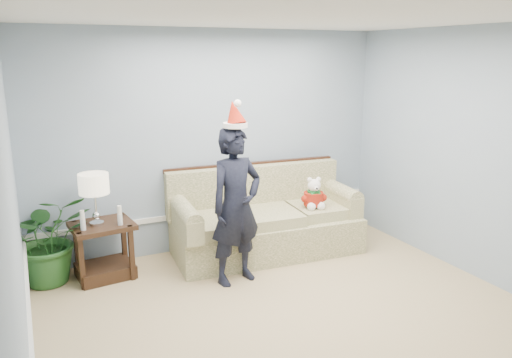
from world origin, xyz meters
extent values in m
cube|color=tan|center=(0.00, 0.00, -0.01)|extent=(4.50, 5.00, 0.02)
cube|color=white|center=(0.00, 0.00, 2.71)|extent=(4.50, 5.00, 0.02)
cube|color=#8DA2B4|center=(0.00, 2.51, 1.35)|extent=(4.50, 0.02, 2.70)
cube|color=#8DA2B4|center=(-2.26, 0.00, 1.35)|extent=(0.02, 5.00, 2.70)
cube|color=white|center=(0.00, 2.48, 0.45)|extent=(4.48, 0.03, 0.06)
cube|color=#51602D|center=(0.47, 1.97, 0.22)|extent=(2.33, 1.15, 0.43)
cube|color=#51602D|center=(-0.23, 1.91, 0.49)|extent=(0.73, 0.83, 0.13)
cube|color=#51602D|center=(0.47, 1.91, 0.49)|extent=(0.73, 0.83, 0.13)
cube|color=#51602D|center=(1.17, 1.91, 0.49)|extent=(0.73, 0.83, 0.13)
cube|color=#51602D|center=(0.47, 2.33, 0.73)|extent=(2.27, 0.40, 0.60)
cube|color=black|center=(0.47, 2.41, 1.03)|extent=(2.26, 0.24, 0.05)
cube|color=#51602D|center=(-0.56, 1.97, 0.56)|extent=(0.27, 0.98, 0.26)
cube|color=#51602D|center=(1.50, 1.97, 0.56)|extent=(0.27, 0.98, 0.26)
cube|color=#382214|center=(-1.46, 2.10, 0.59)|extent=(0.69, 0.60, 0.05)
cube|color=#382214|center=(-1.46, 2.10, 0.07)|extent=(0.63, 0.53, 0.14)
cube|color=#382214|center=(-1.72, 1.90, 0.31)|extent=(0.06, 0.06, 0.62)
cube|color=#382214|center=(-1.20, 1.90, 0.31)|extent=(0.06, 0.06, 0.62)
cube|color=#382214|center=(-1.72, 2.31, 0.31)|extent=(0.06, 0.06, 0.62)
cube|color=#382214|center=(-1.20, 2.31, 0.31)|extent=(0.06, 0.06, 0.62)
cylinder|color=silver|center=(-1.51, 2.09, 0.64)|extent=(0.15, 0.15, 0.03)
sphere|color=silver|center=(-1.51, 2.09, 0.72)|extent=(0.09, 0.09, 0.09)
cylinder|color=silver|center=(-1.51, 2.09, 0.86)|extent=(0.02, 0.02, 0.32)
cylinder|color=beige|center=(-1.51, 2.09, 1.07)|extent=(0.32, 0.32, 0.22)
cylinder|color=silver|center=(-1.66, 1.98, 0.68)|extent=(0.05, 0.05, 0.12)
cylinder|color=white|center=(-1.66, 1.98, 0.79)|extent=(0.05, 0.05, 0.10)
cylinder|color=silver|center=(-1.28, 1.98, 0.68)|extent=(0.05, 0.05, 0.12)
cylinder|color=white|center=(-1.28, 1.98, 0.79)|extent=(0.05, 0.05, 0.10)
imported|color=#225421|center=(-2.00, 2.23, 0.49)|extent=(0.93, 0.82, 0.99)
imported|color=black|center=(-0.18, 1.40, 0.84)|extent=(0.69, 0.52, 1.69)
cylinder|color=white|center=(-0.18, 1.40, 1.70)|extent=(0.31, 0.31, 0.05)
cone|color=#B02312|center=(-0.18, 1.42, 1.83)|extent=(0.27, 0.32, 0.29)
sphere|color=white|center=(-0.18, 1.33, 1.92)|extent=(0.08, 0.08, 0.08)
sphere|color=white|center=(1.02, 1.78, 0.67)|extent=(0.23, 0.23, 0.23)
cylinder|color=#B02312|center=(1.02, 1.78, 0.67)|extent=(0.29, 0.29, 0.16)
cylinder|color=#156427|center=(1.02, 1.78, 0.76)|extent=(0.19, 0.19, 0.03)
sphere|color=white|center=(0.96, 1.68, 0.60)|extent=(0.10, 0.10, 0.10)
sphere|color=white|center=(1.08, 1.68, 0.60)|extent=(0.10, 0.10, 0.10)
sphere|color=white|center=(1.02, 1.78, 0.84)|extent=(0.16, 0.16, 0.16)
sphere|color=black|center=(1.02, 1.68, 0.83)|extent=(0.02, 0.02, 0.02)
sphere|color=white|center=(0.97, 1.78, 0.91)|extent=(0.06, 0.06, 0.06)
sphere|color=white|center=(1.08, 1.78, 0.91)|extent=(0.06, 0.06, 0.06)
camera|label=1|loc=(-2.15, -3.22, 2.40)|focal=35.00mm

